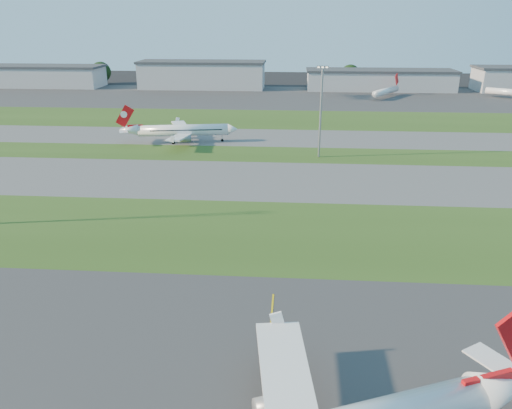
{
  "coord_description": "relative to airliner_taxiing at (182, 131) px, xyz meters",
  "views": [
    {
      "loc": [
        7.18,
        -33.95,
        38.19
      ],
      "look_at": [
        1.05,
        48.79,
        7.0
      ],
      "focal_mm": 35.0,
      "sensor_mm": 36.0,
      "label": 1
    }
  ],
  "objects": [
    {
      "name": "light_mast_centre",
      "position": [
        43.34,
        -15.13,
        10.91
      ],
      "size": [
        3.2,
        0.7,
        25.8
      ],
      "color": "gray",
      "rests_on": "ground"
    },
    {
      "name": "tree_west",
      "position": [
        -81.66,
        146.87,
        3.23
      ],
      "size": [
        12.1,
        12.1,
        13.2
      ],
      "color": "black",
      "rests_on": "ground"
    },
    {
      "name": "tree_mid_east",
      "position": [
        68.34,
        145.87,
        2.91
      ],
      "size": [
        11.55,
        11.55,
        12.6
      ],
      "color": "black",
      "rests_on": "ground"
    },
    {
      "name": "taxiway_b",
      "position": [
        28.34,
        8.87,
        -3.9
      ],
      "size": [
        300.0,
        26.0,
        0.01
      ],
      "primitive_type": "cube",
      "color": "#515154",
      "rests_on": "ground"
    },
    {
      "name": "hangar_west",
      "position": [
        -16.66,
        131.87,
        3.73
      ],
      "size": [
        71.4,
        23.0,
        15.2
      ],
      "color": "#ABAEB4",
      "rests_on": "ground"
    },
    {
      "name": "hangar_east",
      "position": [
        83.34,
        131.87,
        1.73
      ],
      "size": [
        81.6,
        23.0,
        11.2
      ],
      "color": "#ABAEB4",
      "rests_on": "ground"
    },
    {
      "name": "hangar_far_west",
      "position": [
        -121.66,
        131.87,
        2.23
      ],
      "size": [
        91.8,
        23.0,
        12.2
      ],
      "color": "#ABAEB4",
      "rests_on": "ground"
    },
    {
      "name": "grass_strip_a",
      "position": [
        28.34,
        -71.13,
        -3.9
      ],
      "size": [
        300.0,
        34.0,
        0.01
      ],
      "primitive_type": "cube",
      "color": "#2D4A18",
      "rests_on": "ground"
    },
    {
      "name": "grass_strip_b",
      "position": [
        28.34,
        -13.13,
        -3.9
      ],
      "size": [
        300.0,
        18.0,
        0.01
      ],
      "primitive_type": "cube",
      "color": "#2D4A18",
      "rests_on": "ground"
    },
    {
      "name": "tree_mid_west",
      "position": [
        8.34,
        142.87,
        1.93
      ],
      "size": [
        9.9,
        9.9,
        10.8
      ],
      "color": "black",
      "rests_on": "ground"
    },
    {
      "name": "grass_strip_c",
      "position": [
        28.34,
        41.87,
        -3.9
      ],
      "size": [
        300.0,
        40.0,
        0.01
      ],
      "primitive_type": "cube",
      "color": "#2D4A18",
      "rests_on": "ground"
    },
    {
      "name": "airliner_taxiing",
      "position": [
        0.0,
        0.0,
        0.0
      ],
      "size": [
        35.43,
        29.81,
        11.12
      ],
      "rotation": [
        0.0,
        0.0,
        3.31
      ],
      "color": "white",
      "rests_on": "ground"
    },
    {
      "name": "taxiway_a",
      "position": [
        28.34,
        -38.13,
        -3.9
      ],
      "size": [
        300.0,
        32.0,
        0.01
      ],
      "primitive_type": "cube",
      "color": "#515154",
      "rests_on": "ground"
    },
    {
      "name": "apron_far",
      "position": [
        28.34,
        101.87,
        -3.9
      ],
      "size": [
        400.0,
        80.0,
        0.01
      ],
      "primitive_type": "cube",
      "color": "#333335",
      "rests_on": "ground"
    },
    {
      "name": "tree_east",
      "position": [
        143.34,
        143.87,
        2.26
      ],
      "size": [
        10.45,
        10.45,
        11.4
      ],
      "color": "black",
      "rests_on": "ground"
    },
    {
      "name": "mini_jet_near",
      "position": [
        82.2,
        103.06,
        -0.62
      ],
      "size": [
        16.96,
        24.97,
        9.48
      ],
      "rotation": [
        0.0,
        0.0,
        1.0
      ],
      "color": "white",
      "rests_on": "ground"
    }
  ]
}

